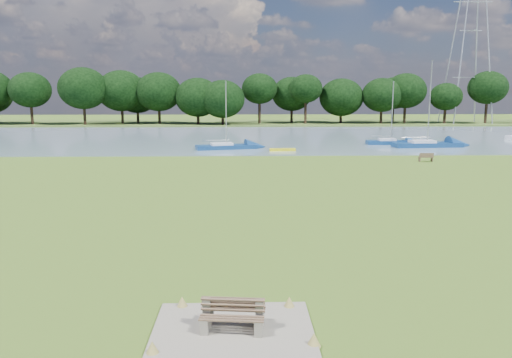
{
  "coord_description": "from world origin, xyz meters",
  "views": [
    {
      "loc": [
        0.26,
        -26.23,
        6.24
      ],
      "look_at": [
        0.94,
        -2.0,
        1.96
      ],
      "focal_mm": 35.0,
      "sensor_mm": 36.0,
      "label": 1
    }
  ],
  "objects_px": {
    "pylon": "(473,2)",
    "sailboat_3": "(426,143)",
    "kayak": "(283,150)",
    "riverbank_bench": "(426,157)",
    "sailboat_4": "(226,145)",
    "bench_pair": "(233,315)",
    "sailboat_5": "(390,141)"
  },
  "relations": [
    {
      "from": "bench_pair",
      "to": "kayak",
      "type": "relative_size",
      "value": 0.65
    },
    {
      "from": "bench_pair",
      "to": "pylon",
      "type": "xyz_separation_m",
      "value": [
        43.52,
        84.0,
        22.24
      ]
    },
    {
      "from": "riverbank_bench",
      "to": "sailboat_3",
      "type": "distance_m",
      "value": 12.17
    },
    {
      "from": "kayak",
      "to": "sailboat_3",
      "type": "distance_m",
      "value": 16.83
    },
    {
      "from": "bench_pair",
      "to": "sailboat_4",
      "type": "xyz_separation_m",
      "value": [
        -1.52,
        41.71,
        -0.01
      ]
    },
    {
      "from": "kayak",
      "to": "sailboat_3",
      "type": "relative_size",
      "value": 0.29
    },
    {
      "from": "pylon",
      "to": "riverbank_bench",
      "type": "bearing_deg",
      "value": -117.09
    },
    {
      "from": "bench_pair",
      "to": "sailboat_5",
      "type": "distance_m",
      "value": 49.26
    },
    {
      "from": "riverbank_bench",
      "to": "pylon",
      "type": "height_order",
      "value": "pylon"
    },
    {
      "from": "riverbank_bench",
      "to": "sailboat_4",
      "type": "relative_size",
      "value": 0.18
    },
    {
      "from": "kayak",
      "to": "sailboat_5",
      "type": "relative_size",
      "value": 0.37
    },
    {
      "from": "pylon",
      "to": "sailboat_5",
      "type": "bearing_deg",
      "value": -124.12
    },
    {
      "from": "bench_pair",
      "to": "kayak",
      "type": "height_order",
      "value": "bench_pair"
    },
    {
      "from": "sailboat_3",
      "to": "kayak",
      "type": "bearing_deg",
      "value": -173.98
    },
    {
      "from": "riverbank_bench",
      "to": "kayak",
      "type": "distance_m",
      "value": 14.67
    },
    {
      "from": "riverbank_bench",
      "to": "kayak",
      "type": "relative_size",
      "value": 0.48
    },
    {
      "from": "sailboat_4",
      "to": "sailboat_5",
      "type": "height_order",
      "value": "sailboat_5"
    },
    {
      "from": "riverbank_bench",
      "to": "sailboat_5",
      "type": "distance_m",
      "value": 14.32
    },
    {
      "from": "pylon",
      "to": "sailboat_3",
      "type": "relative_size",
      "value": 3.88
    },
    {
      "from": "pylon",
      "to": "kayak",
      "type": "bearing_deg",
      "value": -131.4
    },
    {
      "from": "pylon",
      "to": "sailboat_4",
      "type": "xyz_separation_m",
      "value": [
        -45.05,
        -42.29,
        -22.26
      ]
    },
    {
      "from": "pylon",
      "to": "sailboat_3",
      "type": "height_order",
      "value": "pylon"
    },
    {
      "from": "sailboat_4",
      "to": "pylon",
      "type": "bearing_deg",
      "value": 29.5
    },
    {
      "from": "riverbank_bench",
      "to": "bench_pair",
      "type": "bearing_deg",
      "value": -117.74
    },
    {
      "from": "bench_pair",
      "to": "sailboat_5",
      "type": "xyz_separation_m",
      "value": [
        17.74,
        45.95,
        0.0
      ]
    },
    {
      "from": "pylon",
      "to": "bench_pair",
      "type": "bearing_deg",
      "value": -117.39
    },
    {
      "from": "bench_pair",
      "to": "sailboat_3",
      "type": "height_order",
      "value": "sailboat_3"
    },
    {
      "from": "bench_pair",
      "to": "riverbank_bench",
      "type": "distance_m",
      "value": 35.82
    },
    {
      "from": "riverbank_bench",
      "to": "sailboat_4",
      "type": "height_order",
      "value": "sailboat_4"
    },
    {
      "from": "riverbank_bench",
      "to": "sailboat_3",
      "type": "height_order",
      "value": "sailboat_3"
    },
    {
      "from": "kayak",
      "to": "sailboat_5",
      "type": "height_order",
      "value": "sailboat_5"
    },
    {
      "from": "riverbank_bench",
      "to": "sailboat_4",
      "type": "bearing_deg",
      "value": 151.35
    }
  ]
}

